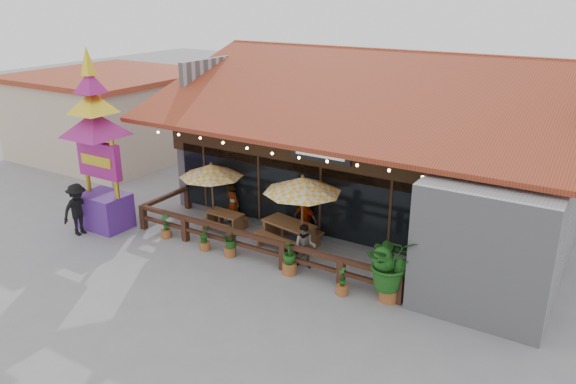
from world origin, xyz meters
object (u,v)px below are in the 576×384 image
Objects in this scene: picnic_table_right at (289,230)px; tropical_plant at (391,264)px; picnic_table_left at (225,218)px; thai_sign_tower at (96,129)px; umbrella_right at (303,185)px; pedestrian at (78,209)px; umbrella_left at (211,171)px.

tropical_plant is at bearing -19.99° from picnic_table_right.
thai_sign_tower is at bearing -151.47° from picnic_table_left.
thai_sign_tower reaches higher than picnic_table_left.
pedestrian is at bearing -158.97° from umbrella_right.
pedestrian reaches higher than picnic_table_right.
picnic_table_right is at bearing 1.07° from picnic_table_left.
thai_sign_tower is 3.69× the size of pedestrian.
thai_sign_tower is (-3.84, -2.09, 3.23)m from picnic_table_left.
umbrella_right is 3.84m from picnic_table_left.
umbrella_left is 0.94× the size of umbrella_right.
tropical_plant reaches higher than picnic_table_left.
thai_sign_tower is (-6.54, -2.14, 3.09)m from picnic_table_right.
umbrella_left is 3.61m from picnic_table_right.
picnic_table_left is at bearing -51.53° from pedestrian.
umbrella_right reaches higher than umbrella_left.
umbrella_right is 0.40× the size of thai_sign_tower.
umbrella_right is at bearing -16.99° from picnic_table_right.
tropical_plant is at bearing -11.63° from umbrella_left.
pedestrian is (-6.84, -3.06, 0.36)m from picnic_table_right.
umbrella_left is 4.21m from thai_sign_tower.
pedestrian reaches higher than picnic_table_left.
tropical_plant is (10.78, 0.60, -2.52)m from thai_sign_tower.
umbrella_right is at bearing -66.52° from pedestrian.
thai_sign_tower is at bearing -161.88° from picnic_table_right.
umbrella_left is at bearing -47.05° from pedestrian.
umbrella_left reaches higher than tropical_plant.
umbrella_left is 1.78m from picnic_table_left.
tropical_plant is at bearing -20.50° from umbrella_right.
umbrella_left is 7.71m from tropical_plant.
umbrella_right is 4.04m from tropical_plant.
tropical_plant reaches higher than pedestrian.
picnic_table_left is 0.70× the size of tropical_plant.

